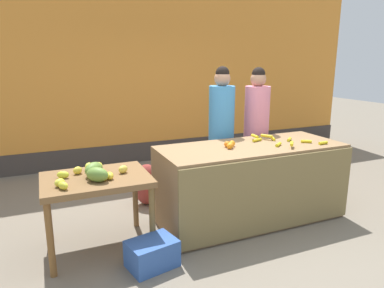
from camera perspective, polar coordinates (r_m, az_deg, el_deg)
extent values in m
plane|color=#756B5B|center=(4.29, 4.98, -12.64)|extent=(24.00, 24.00, 0.00)
cube|color=orange|center=(6.65, -7.36, 12.35)|extent=(8.97, 0.20, 3.52)
cube|color=#3F3833|center=(6.77, -6.69, -1.14)|extent=(8.97, 0.04, 0.36)
cube|color=olive|center=(4.28, 9.44, -6.17)|extent=(2.19, 0.87, 0.91)
cube|color=olive|center=(3.94, 13.00, -8.14)|extent=(2.19, 0.03, 0.85)
cube|color=brown|center=(3.59, -15.37, -5.63)|extent=(1.03, 0.77, 0.06)
cylinder|color=brown|center=(3.41, -22.09, -14.32)|extent=(0.06, 0.06, 0.71)
cylinder|color=brown|center=(3.52, -6.47, -12.39)|extent=(0.06, 0.06, 0.71)
cylinder|color=brown|center=(4.01, -22.40, -10.02)|extent=(0.06, 0.06, 0.71)
cylinder|color=brown|center=(4.11, -9.23, -8.55)|extent=(0.06, 0.06, 0.71)
cylinder|color=yellow|center=(4.42, 20.57, 0.16)|extent=(0.12, 0.04, 0.04)
cylinder|color=gold|center=(4.36, 10.56, 0.64)|extent=(0.15, 0.08, 0.04)
cylinder|color=gold|center=(4.43, 18.11, 0.41)|extent=(0.12, 0.10, 0.04)
cylinder|color=yellow|center=(4.48, 13.07, 0.87)|extent=(0.08, 0.13, 0.04)
cylinder|color=gold|center=(4.48, 15.57, 0.73)|extent=(0.12, 0.11, 0.04)
cylinder|color=gold|center=(4.18, 13.90, -0.08)|extent=(0.13, 0.10, 0.04)
cylinder|color=yellow|center=(4.13, 15.94, 0.06)|extent=(0.12, 0.13, 0.04)
cylinder|color=gold|center=(4.47, 12.06, 1.29)|extent=(0.11, 0.15, 0.04)
cylinder|color=gold|center=(4.43, 10.19, 1.28)|extent=(0.04, 0.13, 0.04)
sphere|color=orange|center=(4.06, 6.54, 0.08)|extent=(0.07, 0.07, 0.07)
sphere|color=orange|center=(4.02, 5.74, -0.04)|extent=(0.07, 0.07, 0.07)
sphere|color=orange|center=(3.98, 6.32, -0.22)|extent=(0.07, 0.07, 0.07)
sphere|color=orange|center=(3.94, 6.15, -0.34)|extent=(0.07, 0.07, 0.07)
ellipsoid|color=yellow|center=(3.70, -18.13, -4.11)|extent=(0.12, 0.11, 0.08)
ellipsoid|color=#D6DF43|center=(3.77, -16.43, -3.58)|extent=(0.10, 0.11, 0.09)
ellipsoid|color=yellow|center=(3.77, -15.02, -3.50)|extent=(0.12, 0.13, 0.08)
ellipsoid|color=yellow|center=(3.47, -13.26, -5.04)|extent=(0.07, 0.11, 0.07)
ellipsoid|color=#E2C846|center=(3.62, -11.17, -4.06)|extent=(0.12, 0.11, 0.08)
ellipsoid|color=yellow|center=(3.43, -14.32, -5.29)|extent=(0.11, 0.10, 0.08)
ellipsoid|color=yellow|center=(3.40, -20.74, -5.90)|extent=(0.13, 0.12, 0.08)
ellipsoid|color=yellow|center=(3.32, -20.26, -6.37)|extent=(0.11, 0.13, 0.07)
ellipsoid|color=yellow|center=(3.62, -20.28, -4.73)|extent=(0.13, 0.11, 0.07)
ellipsoid|color=olive|center=(3.42, -15.17, -4.82)|extent=(0.26, 0.25, 0.14)
ellipsoid|color=olive|center=(3.59, -15.70, -3.98)|extent=(0.25, 0.26, 0.14)
cylinder|color=#33333D|center=(4.86, 4.65, -4.94)|extent=(0.29, 0.29, 0.70)
cylinder|color=#3F8CCC|center=(4.67, 4.83, 4.16)|extent=(0.34, 0.34, 0.86)
sphere|color=tan|center=(4.61, 4.97, 10.58)|extent=(0.21, 0.21, 0.21)
sphere|color=black|center=(4.61, 4.98, 11.43)|extent=(0.18, 0.18, 0.18)
cylinder|color=#33333D|center=(5.08, 10.11, -4.31)|extent=(0.29, 0.29, 0.69)
cylinder|color=pink|center=(4.90, 10.49, 4.30)|extent=(0.34, 0.34, 0.85)
sphere|color=tan|center=(4.85, 10.75, 10.36)|extent=(0.21, 0.21, 0.21)
sphere|color=black|center=(4.85, 10.79, 11.16)|extent=(0.18, 0.18, 0.18)
cube|color=#3359A5|center=(3.44, -6.52, -17.32)|extent=(0.50, 0.41, 0.26)
ellipsoid|color=maroon|center=(4.71, -7.32, -6.56)|extent=(0.40, 0.36, 0.56)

